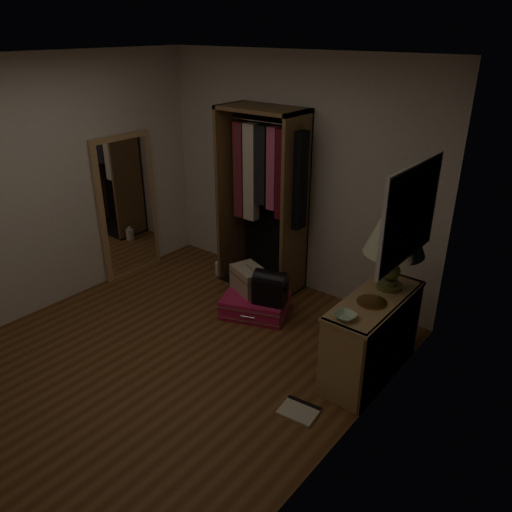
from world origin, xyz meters
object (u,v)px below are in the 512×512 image
Objects in this scene: floor_mirror at (128,207)px; black_bag at (270,286)px; console_bookshelf at (373,333)px; pink_suitcase at (255,305)px; open_wardrobe at (267,186)px; white_jug at (220,268)px; table_lamp at (395,238)px; train_case at (249,279)px.

black_bag is at bearing 4.17° from floor_mirror.
console_bookshelf reaches higher than pink_suitcase.
open_wardrobe is 10.61× the size of white_jug.
pink_suitcase is 1.80m from table_lamp.
white_jug is at bearing 131.92° from pink_suitcase.
floor_mirror is at bearing -152.70° from train_case.
black_bag is (0.52, -0.62, -0.81)m from open_wardrobe.
table_lamp reaches higher than white_jug.
open_wardrobe is 4.38× the size of train_case.
open_wardrobe is 2.50× the size of pink_suitcase.
floor_mirror is 2.09m from black_bag.
white_jug is (-0.93, 0.46, -0.02)m from pink_suitcase.
table_lamp is (1.54, 0.04, 0.87)m from train_case.
train_case reaches higher than pink_suitcase.
floor_mirror is at bearing -152.97° from open_wardrobe.
train_case is 0.69× the size of table_lamp.
pink_suitcase is 1.75× the size of train_case.
train_case is (0.19, -0.56, -0.86)m from open_wardrobe.
open_wardrobe is 1.15m from black_bag.
table_lamp reaches higher than train_case.
pink_suitcase is (0.33, -0.63, -1.10)m from open_wardrobe.
floor_mirror is (-3.24, -0.03, 0.46)m from console_bookshelf.
open_wardrobe is at bearing 163.29° from table_lamp.
open_wardrobe is 3.01× the size of table_lamp.
table_lamp is at bearing 21.78° from train_case.
pink_suitcase is 0.35m from black_bag.
train_case is at bearing -70.90° from open_wardrobe.
pink_suitcase is 0.29m from train_case.
pink_suitcase reaches higher than white_jug.
white_jug is at bearing -164.39° from open_wardrobe.
white_jug is at bearing 166.26° from console_bookshelf.
open_wardrobe is 1.73m from floor_mirror.
open_wardrobe reaches higher than pink_suitcase.
pink_suitcase is (1.84, 0.14, -0.75)m from floor_mirror.
black_bag reaches higher than pink_suitcase.
table_lamp is (1.41, 0.11, 1.12)m from pink_suitcase.
console_bookshelf is 3.27m from floor_mirror.
table_lamp is at bearing -17.11° from pink_suitcase.
black_bag is at bearing 10.01° from train_case.
table_lamp is (1.74, -0.52, 0.02)m from open_wardrobe.
open_wardrobe is at bearing 27.03° from floor_mirror.
black_bag reaches higher than train_case.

